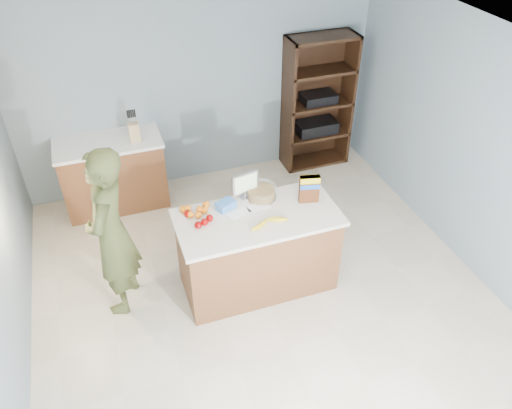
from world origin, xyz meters
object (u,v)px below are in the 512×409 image
object	(u,v)px
shelving_unit	(316,104)
cereal_box	(309,187)
person	(111,234)
tv	(245,184)
counter_peninsula	(258,254)

from	to	relation	value
shelving_unit	cereal_box	world-z (taller)	shelving_unit
person	tv	bearing A→B (deg)	115.22
person	tv	world-z (taller)	person
person	cereal_box	world-z (taller)	person
shelving_unit	person	size ratio (longest dim) A/B	1.03
person	counter_peninsula	bearing A→B (deg)	101.27
counter_peninsula	person	distance (m)	1.43
counter_peninsula	cereal_box	distance (m)	0.85
tv	cereal_box	xyz separation A→B (m)	(0.56, -0.27, 0.01)
shelving_unit	tv	xyz separation A→B (m)	(-1.57, -1.72, 0.19)
person	cereal_box	distance (m)	1.90
shelving_unit	cereal_box	distance (m)	2.24
counter_peninsula	tv	distance (m)	0.72
counter_peninsula	person	xyz separation A→B (m)	(-1.34, 0.22, 0.46)
shelving_unit	person	distance (m)	3.42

